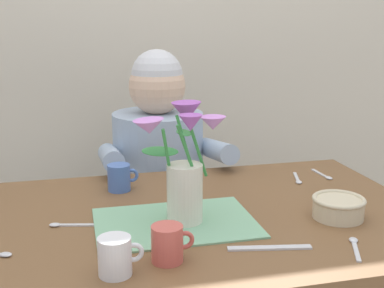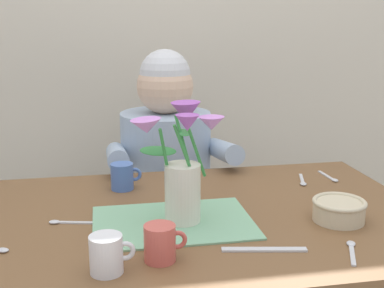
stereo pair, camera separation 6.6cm
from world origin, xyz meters
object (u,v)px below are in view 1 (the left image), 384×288
(tea_cup, at_px, (168,244))
(ceramic_mug, at_px, (116,256))
(flower_vase, at_px, (184,165))
(ceramic_bowl, at_px, (338,207))
(coffee_cup, at_px, (120,177))
(seated_person, at_px, (159,199))
(dinner_knife, at_px, (269,248))

(tea_cup, bearing_deg, ceramic_mug, -164.18)
(flower_vase, distance_m, ceramic_bowl, 0.42)
(flower_vase, distance_m, coffee_cup, 0.33)
(ceramic_bowl, relative_size, tea_cup, 1.46)
(seated_person, height_order, tea_cup, seated_person)
(dinner_knife, bearing_deg, coffee_cup, 131.61)
(flower_vase, height_order, ceramic_bowl, flower_vase)
(seated_person, relative_size, ceramic_mug, 12.20)
(seated_person, xyz_separation_m, flower_vase, (-0.05, -0.65, 0.33))
(seated_person, distance_m, ceramic_bowl, 0.83)
(seated_person, bearing_deg, coffee_cup, -114.56)
(tea_cup, bearing_deg, flower_vase, 68.26)
(flower_vase, height_order, tea_cup, flower_vase)
(ceramic_bowl, height_order, tea_cup, tea_cup)
(flower_vase, distance_m, ceramic_mug, 0.32)
(seated_person, distance_m, coffee_cup, 0.47)
(dinner_knife, relative_size, tea_cup, 2.04)
(coffee_cup, height_order, tea_cup, same)
(flower_vase, xyz_separation_m, ceramic_bowl, (0.39, -0.07, -0.12))
(seated_person, relative_size, coffee_cup, 12.20)
(dinner_knife, xyz_separation_m, tea_cup, (-0.23, -0.00, 0.04))
(seated_person, relative_size, ceramic_bowl, 8.35)
(dinner_knife, bearing_deg, tea_cup, -168.76)
(seated_person, bearing_deg, dinner_knife, -81.55)
(tea_cup, bearing_deg, dinner_knife, 0.75)
(ceramic_bowl, xyz_separation_m, tea_cup, (-0.47, -0.13, 0.01))
(tea_cup, bearing_deg, coffee_cup, 96.60)
(ceramic_bowl, distance_m, dinner_knife, 0.27)
(coffee_cup, bearing_deg, ceramic_mug, -96.40)
(seated_person, relative_size, dinner_knife, 5.97)
(seated_person, relative_size, tea_cup, 12.20)
(dinner_knife, bearing_deg, ceramic_bowl, 38.56)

